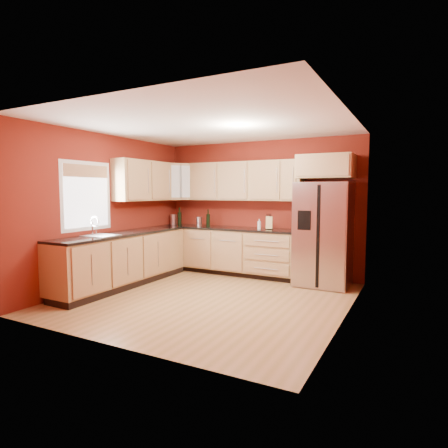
{
  "coord_description": "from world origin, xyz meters",
  "views": [
    {
      "loc": [
        2.81,
        -4.83,
        1.63
      ],
      "look_at": [
        -0.2,
        0.9,
        1.06
      ],
      "focal_mm": 30.0,
      "sensor_mm": 36.0,
      "label": 1
    }
  ],
  "objects_px": {
    "wine_bottle_a": "(180,216)",
    "knife_block": "(269,223)",
    "canister_left": "(174,219)",
    "soap_dispenser": "(259,224)",
    "refrigerator": "(323,234)"
  },
  "relations": [
    {
      "from": "canister_left",
      "to": "wine_bottle_a",
      "type": "xyz_separation_m",
      "value": [
        0.16,
        -0.0,
        0.07
      ]
    },
    {
      "from": "wine_bottle_a",
      "to": "knife_block",
      "type": "height_order",
      "value": "wine_bottle_a"
    },
    {
      "from": "knife_block",
      "to": "soap_dispenser",
      "type": "xyz_separation_m",
      "value": [
        -0.16,
        -0.1,
        -0.02
      ]
    },
    {
      "from": "canister_left",
      "to": "wine_bottle_a",
      "type": "distance_m",
      "value": 0.17
    },
    {
      "from": "refrigerator",
      "to": "soap_dispenser",
      "type": "height_order",
      "value": "refrigerator"
    },
    {
      "from": "canister_left",
      "to": "knife_block",
      "type": "distance_m",
      "value": 2.15
    },
    {
      "from": "wine_bottle_a",
      "to": "knife_block",
      "type": "bearing_deg",
      "value": 1.35
    },
    {
      "from": "wine_bottle_a",
      "to": "knife_block",
      "type": "xyz_separation_m",
      "value": [
        1.99,
        0.05,
        -0.07
      ]
    },
    {
      "from": "refrigerator",
      "to": "soap_dispenser",
      "type": "xyz_separation_m",
      "value": [
        -1.19,
        0.0,
        0.13
      ]
    },
    {
      "from": "wine_bottle_a",
      "to": "soap_dispenser",
      "type": "xyz_separation_m",
      "value": [
        1.83,
        -0.05,
        -0.09
      ]
    },
    {
      "from": "soap_dispenser",
      "to": "refrigerator",
      "type": "bearing_deg",
      "value": -0.08
    },
    {
      "from": "canister_left",
      "to": "soap_dispenser",
      "type": "height_order",
      "value": "canister_left"
    },
    {
      "from": "knife_block",
      "to": "refrigerator",
      "type": "bearing_deg",
      "value": -21.68
    },
    {
      "from": "refrigerator",
      "to": "soap_dispenser",
      "type": "relative_size",
      "value": 9.37
    },
    {
      "from": "refrigerator",
      "to": "canister_left",
      "type": "height_order",
      "value": "refrigerator"
    }
  ]
}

